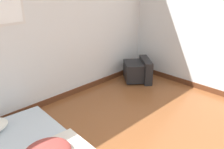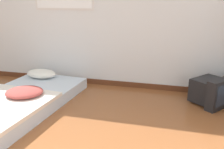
{
  "view_description": "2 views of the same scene",
  "coord_description": "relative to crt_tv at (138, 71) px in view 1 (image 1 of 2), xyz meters",
  "views": [
    {
      "loc": [
        -1.31,
        -0.34,
        1.88
      ],
      "look_at": [
        0.96,
        1.9,
        0.58
      ],
      "focal_mm": 40.0,
      "sensor_mm": 36.0,
      "label": 1
    },
    {
      "loc": [
        1.6,
        -1.24,
        1.46
      ],
      "look_at": [
        0.79,
        1.74,
        0.52
      ],
      "focal_mm": 40.0,
      "sensor_mm": 36.0,
      "label": 2
    }
  ],
  "objects": [
    {
      "name": "wall_back",
      "position": [
        -2.13,
        0.44,
        1.1
      ],
      "size": [
        7.58,
        0.08,
        2.6
      ],
      "color": "silver",
      "rests_on": "ground_plane"
    },
    {
      "name": "crt_tv",
      "position": [
        0.0,
        0.0,
        0.0
      ],
      "size": [
        0.68,
        0.69,
        0.42
      ],
      "color": "black",
      "rests_on": "ground_plane"
    }
  ]
}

